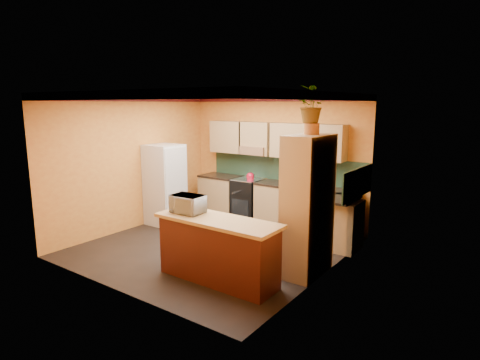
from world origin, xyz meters
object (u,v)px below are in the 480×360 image
(pantry, at_px, (308,206))
(breakfast_bar, at_px, (218,252))
(stove, at_px, (248,199))
(microwave, at_px, (188,204))
(base_cabinets_back, at_px, (272,204))
(fridge, at_px, (165,185))

(pantry, height_order, breakfast_bar, pantry)
(pantry, distance_m, breakfast_bar, 1.48)
(stove, relative_size, microwave, 1.88)
(base_cabinets_back, xyz_separation_m, microwave, (0.23, -2.84, 0.62))
(pantry, bearing_deg, breakfast_bar, -132.99)
(fridge, bearing_deg, microwave, -36.64)
(stove, xyz_separation_m, breakfast_bar, (1.42, -2.84, -0.02))
(stove, xyz_separation_m, fridge, (-1.26, -1.27, 0.39))
(breakfast_bar, bearing_deg, fridge, 149.65)
(stove, xyz_separation_m, microwave, (0.85, -2.84, 0.61))
(microwave, bearing_deg, base_cabinets_back, 91.21)
(fridge, relative_size, breakfast_bar, 0.94)
(base_cabinets_back, height_order, pantry, pantry)
(stove, relative_size, breakfast_bar, 0.51)
(stove, relative_size, pantry, 0.43)
(base_cabinets_back, relative_size, microwave, 7.53)
(base_cabinets_back, relative_size, pantry, 1.74)
(stove, height_order, fridge, fridge)
(fridge, relative_size, microwave, 3.51)
(stove, height_order, microwave, microwave)
(fridge, distance_m, pantry, 3.65)
(stove, bearing_deg, breakfast_bar, -63.39)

